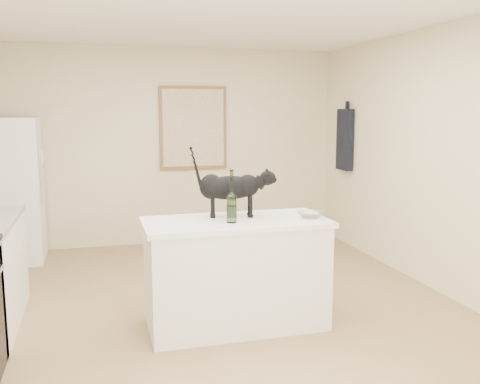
# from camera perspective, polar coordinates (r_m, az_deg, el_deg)

# --- Properties ---
(floor) EXTENTS (5.50, 5.50, 0.00)m
(floor) POSITION_cam_1_polar(r_m,az_deg,el_deg) (4.71, -2.31, -13.39)
(floor) COLOR #91734D
(floor) RESTS_ON ground
(ceiling) EXTENTS (5.50, 5.50, 0.00)m
(ceiling) POSITION_cam_1_polar(r_m,az_deg,el_deg) (4.43, -2.53, 19.48)
(ceiling) COLOR white
(ceiling) RESTS_ON ground
(wall_back) EXTENTS (4.50, 0.00, 4.50)m
(wall_back) POSITION_cam_1_polar(r_m,az_deg,el_deg) (7.08, -7.50, 4.88)
(wall_back) COLOR beige
(wall_back) RESTS_ON ground
(wall_front) EXTENTS (4.50, 0.00, 4.50)m
(wall_front) POSITION_cam_1_polar(r_m,az_deg,el_deg) (1.86, 17.40, -6.63)
(wall_front) COLOR beige
(wall_front) RESTS_ON ground
(wall_right) EXTENTS (0.00, 5.50, 5.50)m
(wall_right) POSITION_cam_1_polar(r_m,az_deg,el_deg) (5.36, 21.75, 3.07)
(wall_right) COLOR beige
(wall_right) RESTS_ON ground
(island_base) EXTENTS (1.44, 0.67, 0.86)m
(island_base) POSITION_cam_1_polar(r_m,az_deg,el_deg) (4.40, -0.46, -9.04)
(island_base) COLOR white
(island_base) RESTS_ON floor
(island_top) EXTENTS (1.50, 0.70, 0.04)m
(island_top) POSITION_cam_1_polar(r_m,az_deg,el_deg) (4.28, -0.47, -3.30)
(island_top) COLOR white
(island_top) RESTS_ON island_base
(fridge) EXTENTS (0.68, 0.68, 1.70)m
(fridge) POSITION_cam_1_polar(r_m,az_deg,el_deg) (6.73, -23.58, 0.15)
(fridge) COLOR white
(fridge) RESTS_ON floor
(artwork_frame) EXTENTS (0.90, 0.03, 1.10)m
(artwork_frame) POSITION_cam_1_polar(r_m,az_deg,el_deg) (7.09, -5.08, 6.95)
(artwork_frame) COLOR brown
(artwork_frame) RESTS_ON wall_back
(artwork_canvas) EXTENTS (0.82, 0.00, 1.02)m
(artwork_canvas) POSITION_cam_1_polar(r_m,az_deg,el_deg) (7.07, -5.06, 6.94)
(artwork_canvas) COLOR beige
(artwork_canvas) RESTS_ON wall_back
(hanging_garment) EXTENTS (0.08, 0.34, 0.80)m
(hanging_garment) POSITION_cam_1_polar(r_m,az_deg,el_deg) (7.06, 11.30, 5.59)
(hanging_garment) COLOR black
(hanging_garment) RESTS_ON wall_right
(black_cat) EXTENTS (0.65, 0.31, 0.44)m
(black_cat) POSITION_cam_1_polar(r_m,az_deg,el_deg) (4.37, -1.08, 0.14)
(black_cat) COLOR black
(black_cat) RESTS_ON island_top
(wine_bottle) EXTENTS (0.09, 0.09, 0.37)m
(wine_bottle) POSITION_cam_1_polar(r_m,az_deg,el_deg) (4.15, -0.92, -0.81)
(wine_bottle) COLOR #2C5321
(wine_bottle) RESTS_ON island_top
(glass_bowl) EXTENTS (0.29, 0.29, 0.05)m
(glass_bowl) POSITION_cam_1_polar(r_m,az_deg,el_deg) (4.38, 7.69, -2.48)
(glass_bowl) COLOR silver
(glass_bowl) RESTS_ON island_top
(fridge_paper) EXTENTS (0.06, 0.12, 0.16)m
(fridge_paper) POSITION_cam_1_polar(r_m,az_deg,el_deg) (6.66, -20.83, 3.53)
(fridge_paper) COLOR white
(fridge_paper) RESTS_ON fridge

